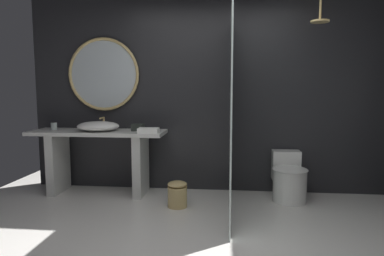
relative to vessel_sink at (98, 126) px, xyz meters
name	(u,v)px	position (x,y,z in m)	size (l,w,h in m)	color
ground_plane	(195,256)	(1.39, -1.52, -0.89)	(5.76, 5.76, 0.00)	silver
back_wall_panel	(208,94)	(1.39, 0.38, 0.41)	(4.80, 0.10, 2.60)	#232326
vanity_counter	(99,153)	(-0.02, 0.04, -0.35)	(1.73, 0.55, 0.83)	silver
vessel_sink	(98,126)	(0.00, 0.00, 0.00)	(0.54, 0.44, 0.17)	white
tumbler_cup	(54,126)	(-0.64, 0.08, -0.02)	(0.08, 0.08, 0.09)	silver
tissue_box	(138,127)	(0.50, 0.07, -0.02)	(0.14, 0.14, 0.09)	#282D28
round_wall_mirror	(103,74)	(-0.02, 0.29, 0.67)	(0.98, 0.04, 0.98)	tan
shower_glass_panel	(230,115)	(1.67, -0.46, 0.19)	(0.02, 1.58, 2.17)	silver
rain_shower_head	(320,18)	(2.67, -0.11, 1.27)	(0.21, 0.21, 0.39)	tan
toilet	(289,179)	(2.40, 0.02, -0.63)	(0.42, 0.62, 0.58)	white
waste_bin	(177,194)	(1.08, -0.38, -0.74)	(0.23, 0.23, 0.30)	tan
folded_hand_towel	(148,131)	(0.69, -0.14, -0.03)	(0.25, 0.17, 0.06)	white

